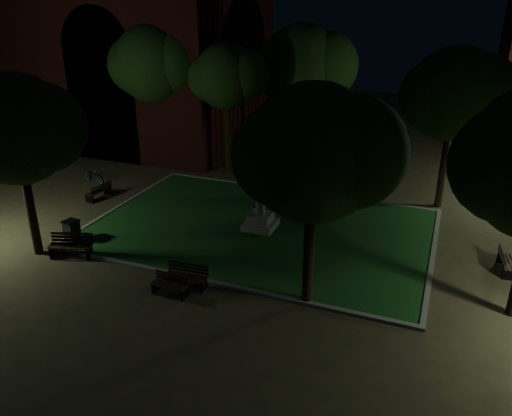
{
  "coord_description": "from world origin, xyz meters",
  "views": [
    {
      "loc": [
        7.5,
        -17.43,
        9.99
      ],
      "look_at": [
        0.18,
        1.0,
        1.49
      ],
      "focal_mm": 35.0,
      "sensor_mm": 36.0,
      "label": 1
    }
  ],
  "objects_px": {
    "bench_west_near": "(71,246)",
    "trash_bin": "(72,231)",
    "monument": "(260,210)",
    "bench_left_side": "(99,192)",
    "bicycle": "(94,175)",
    "bench_right_side": "(506,262)",
    "bench_near_left": "(171,285)",
    "bench_near_right": "(186,277)",
    "bench_far_side": "(324,183)"
  },
  "relations": [
    {
      "from": "bench_near_left",
      "to": "bicycle",
      "type": "distance_m",
      "value": 13.23
    },
    {
      "from": "bicycle",
      "to": "trash_bin",
      "type": "bearing_deg",
      "value": -135.59
    },
    {
      "from": "bench_right_side",
      "to": "trash_bin",
      "type": "bearing_deg",
      "value": 97.26
    },
    {
      "from": "bench_left_side",
      "to": "monument",
      "type": "bearing_deg",
      "value": 93.64
    },
    {
      "from": "bench_near_left",
      "to": "bench_left_side",
      "type": "xyz_separation_m",
      "value": [
        -8.23,
        6.58,
        0.04
      ]
    },
    {
      "from": "monument",
      "to": "bicycle",
      "type": "xyz_separation_m",
      "value": [
        -11.15,
        2.29,
        -0.53
      ]
    },
    {
      "from": "monument",
      "to": "bench_near_right",
      "type": "bearing_deg",
      "value": -97.71
    },
    {
      "from": "trash_bin",
      "to": "bicycle",
      "type": "distance_m",
      "value": 7.63
    },
    {
      "from": "bench_near_left",
      "to": "bench_right_side",
      "type": "relative_size",
      "value": 0.88
    },
    {
      "from": "bench_left_side",
      "to": "bicycle",
      "type": "bearing_deg",
      "value": -130.63
    },
    {
      "from": "bench_left_side",
      "to": "bench_far_side",
      "type": "bearing_deg",
      "value": 123.75
    },
    {
      "from": "monument",
      "to": "bench_near_left",
      "type": "bearing_deg",
      "value": -99.54
    },
    {
      "from": "bench_left_side",
      "to": "bench_far_side",
      "type": "relative_size",
      "value": 1.04
    },
    {
      "from": "monument",
      "to": "bench_west_near",
      "type": "distance_m",
      "value": 8.26
    },
    {
      "from": "trash_bin",
      "to": "bicycle",
      "type": "xyz_separation_m",
      "value": [
        -3.98,
        6.51,
        -0.08
      ]
    },
    {
      "from": "bench_left_side",
      "to": "bench_near_left",
      "type": "bearing_deg",
      "value": 57.04
    },
    {
      "from": "bench_left_side",
      "to": "bench_right_side",
      "type": "xyz_separation_m",
      "value": [
        19.57,
        -0.35,
        0.0
      ]
    },
    {
      "from": "bench_near_left",
      "to": "bench_west_near",
      "type": "distance_m",
      "value": 5.39
    },
    {
      "from": "bench_right_side",
      "to": "trash_bin",
      "type": "relative_size",
      "value": 1.57
    },
    {
      "from": "bench_left_side",
      "to": "bench_west_near",
      "type": "bearing_deg",
      "value": 33.39
    },
    {
      "from": "monument",
      "to": "bench_near_left",
      "type": "relative_size",
      "value": 2.28
    },
    {
      "from": "bench_right_side",
      "to": "bench_near_left",
      "type": "bearing_deg",
      "value": 112.52
    },
    {
      "from": "bench_west_near",
      "to": "bench_far_side",
      "type": "xyz_separation_m",
      "value": [
        7.8,
        11.32,
        -0.08
      ]
    },
    {
      "from": "bench_near_left",
      "to": "bicycle",
      "type": "relative_size",
      "value": 0.85
    },
    {
      "from": "bench_west_near",
      "to": "bench_far_side",
      "type": "distance_m",
      "value": 13.75
    },
    {
      "from": "bench_west_near",
      "to": "bench_far_side",
      "type": "bearing_deg",
      "value": 36.84
    },
    {
      "from": "monument",
      "to": "bench_near_left",
      "type": "height_order",
      "value": "monument"
    },
    {
      "from": "bench_far_side",
      "to": "trash_bin",
      "type": "relative_size",
      "value": 1.5
    },
    {
      "from": "bench_near_right",
      "to": "bench_far_side",
      "type": "xyz_separation_m",
      "value": [
        2.22,
        11.67,
        -0.05
      ]
    },
    {
      "from": "bench_right_side",
      "to": "bench_far_side",
      "type": "relative_size",
      "value": 1.05
    },
    {
      "from": "bench_left_side",
      "to": "trash_bin",
      "type": "height_order",
      "value": "trash_bin"
    },
    {
      "from": "bench_near_right",
      "to": "bench_right_side",
      "type": "xyz_separation_m",
      "value": [
        11.05,
        5.58,
        -0.02
      ]
    },
    {
      "from": "bench_far_side",
      "to": "bench_right_side",
      "type": "bearing_deg",
      "value": 126.54
    },
    {
      "from": "bench_near_left",
      "to": "monument",
      "type": "bearing_deg",
      "value": 81.53
    },
    {
      "from": "bench_right_side",
      "to": "bench_near_right",
      "type": "bearing_deg",
      "value": 110.56
    },
    {
      "from": "trash_bin",
      "to": "bicycle",
      "type": "bearing_deg",
      "value": 121.44
    },
    {
      "from": "trash_bin",
      "to": "monument",
      "type": "bearing_deg",
      "value": 30.47
    },
    {
      "from": "bicycle",
      "to": "monument",
      "type": "bearing_deg",
      "value": -88.62
    },
    {
      "from": "bench_right_side",
      "to": "bicycle",
      "type": "relative_size",
      "value": 0.97
    },
    {
      "from": "bench_near_left",
      "to": "bench_left_side",
      "type": "bearing_deg",
      "value": 142.45
    },
    {
      "from": "bench_west_near",
      "to": "trash_bin",
      "type": "bearing_deg",
      "value": 109.97
    },
    {
      "from": "monument",
      "to": "bench_left_side",
      "type": "xyz_separation_m",
      "value": [
        -9.28,
        0.33,
        -0.56
      ]
    },
    {
      "from": "bench_near_left",
      "to": "bench_far_side",
      "type": "relative_size",
      "value": 0.92
    },
    {
      "from": "monument",
      "to": "bench_left_side",
      "type": "height_order",
      "value": "monument"
    },
    {
      "from": "monument",
      "to": "trash_bin",
      "type": "relative_size",
      "value": 3.15
    },
    {
      "from": "bench_near_left",
      "to": "trash_bin",
      "type": "distance_m",
      "value": 6.45
    },
    {
      "from": "monument",
      "to": "bench_near_right",
      "type": "distance_m",
      "value": 5.68
    },
    {
      "from": "monument",
      "to": "bicycle",
      "type": "height_order",
      "value": "monument"
    },
    {
      "from": "bench_far_side",
      "to": "bicycle",
      "type": "bearing_deg",
      "value": -2.24
    },
    {
      "from": "bench_west_near",
      "to": "trash_bin",
      "type": "distance_m",
      "value": 1.33
    }
  ]
}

